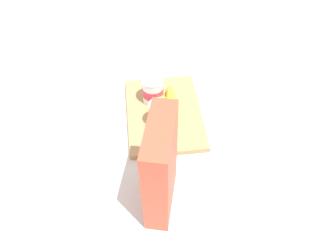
{
  "coord_description": "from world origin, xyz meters",
  "views": [
    {
      "loc": [
        -0.78,
        0.08,
        0.84
      ],
      "look_at": [
        -0.11,
        0.0,
        0.07
      ],
      "focal_mm": 37.27,
      "sensor_mm": 36.0,
      "label": 1
    }
  ],
  "objects": [
    {
      "name": "cutting_board",
      "position": [
        0.0,
        0.0,
        0.01
      ],
      "size": [
        0.34,
        0.24,
        0.02
      ],
      "primitive_type": "cube",
      "color": "tan",
      "rests_on": "ground_plane"
    },
    {
      "name": "yogurt_cup_back",
      "position": [
        0.06,
        0.03,
        0.06
      ],
      "size": [
        0.07,
        0.07,
        0.09
      ],
      "color": "white",
      "rests_on": "cutting_board"
    },
    {
      "name": "ground_plane",
      "position": [
        0.0,
        0.0,
        0.0
      ],
      "size": [
        2.4,
        2.4,
        0.0
      ],
      "primitive_type": "plane",
      "color": "silver"
    },
    {
      "name": "banana_bunch",
      "position": [
        0.01,
        -0.01,
        0.04
      ],
      "size": [
        0.17,
        0.09,
        0.04
      ],
      "color": "yellow",
      "rests_on": "cutting_board"
    },
    {
      "name": "cereal_box",
      "position": [
        -0.31,
        0.04,
        0.15
      ],
      "size": [
        0.19,
        0.1,
        0.29
      ],
      "primitive_type": "cube",
      "rotation": [
        0.0,
        0.0,
        2.89
      ],
      "color": "#D85138",
      "rests_on": "ground_plane"
    },
    {
      "name": "yogurt_cup_front",
      "position": [
        -0.05,
        0.02,
        0.06
      ],
      "size": [
        0.06,
        0.06,
        0.09
      ],
      "color": "white",
      "rests_on": "cutting_board"
    }
  ]
}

